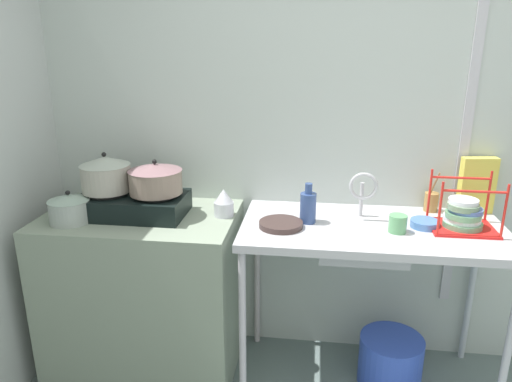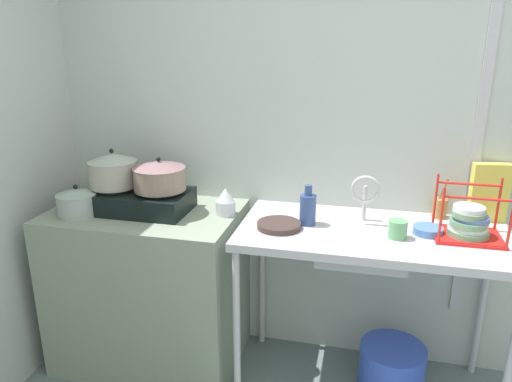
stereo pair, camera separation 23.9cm
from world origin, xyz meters
name	(u,v)px [view 1 (the left image)]	position (x,y,z in m)	size (l,w,h in m)	color
wall_back	(370,152)	(0.00, 1.66, 1.21)	(4.43, 0.10, 2.42)	#B2BCB4
wall_metal_strip	(466,134)	(0.48, 1.60, 1.33)	(0.05, 0.01, 1.94)	#B8B6BB
counter_concrete	(145,292)	(-1.21, 1.29, 0.46)	(1.02, 0.64, 0.92)	gray
counter_sink	(371,240)	(0.00, 1.29, 0.84)	(1.31, 0.64, 0.92)	#B8B6BB
stove	(133,204)	(-1.24, 1.29, 0.98)	(0.56, 0.32, 0.13)	black
pot_on_left_burner	(106,174)	(-1.38, 1.29, 1.14)	(0.26, 0.26, 0.21)	#A6A092
pot_on_right_burner	(155,178)	(-1.11, 1.29, 1.12)	(0.28, 0.28, 0.18)	gray
pot_beside_stove	(70,208)	(-1.52, 1.15, 0.99)	(0.21, 0.21, 0.17)	#97A199
percolator	(224,203)	(-0.76, 1.34, 0.99)	(0.10, 0.10, 0.15)	silver
sink_basin	(363,242)	(-0.05, 1.24, 0.85)	(0.42, 0.30, 0.14)	#B8B6BB
faucet	(363,188)	(-0.05, 1.37, 1.09)	(0.14, 0.08, 0.25)	#B8B6BB
frying_pan	(281,224)	(-0.45, 1.22, 0.93)	(0.22, 0.22, 0.03)	#3D2C29
dish_rack	(463,216)	(0.43, 1.31, 0.99)	(0.30, 0.25, 0.27)	red
cup_by_rack	(398,224)	(0.11, 1.22, 0.96)	(0.09, 0.09, 0.09)	#5E9F67
small_bowl_on_drainboard	(425,224)	(0.25, 1.31, 0.94)	(0.14, 0.14, 0.04)	#4975B8
bottle_by_sink	(308,207)	(-0.32, 1.30, 1.00)	(0.08, 0.08, 0.21)	navy
cereal_box	(477,185)	(0.56, 1.56, 1.07)	(0.18, 0.06, 0.30)	#DBCD4B
utensil_jar	(431,201)	(0.33, 1.55, 0.97)	(0.07, 0.07, 0.22)	#A0783F
bucket_on_floor	(390,361)	(0.15, 1.29, 0.14)	(0.34, 0.34, 0.28)	blue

